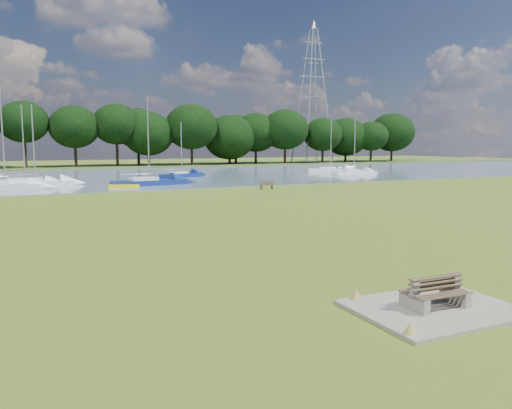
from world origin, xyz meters
name	(u,v)px	position (x,y,z in m)	size (l,w,h in m)	color
ground	(234,228)	(0.00, 0.00, 0.00)	(220.00, 220.00, 0.00)	#596120
river	(109,177)	(0.00, 42.00, 0.00)	(220.00, 40.00, 0.10)	slate
far_bank	(84,167)	(0.00, 72.00, 0.00)	(220.00, 20.00, 0.40)	#4C6626
concrete_pad	(434,309)	(0.00, -14.00, 0.05)	(4.20, 3.20, 0.10)	gray
bench_pair	(435,293)	(0.00, -14.00, 0.46)	(1.68, 1.02, 0.89)	gray
riverbank_bench	(267,185)	(11.07, 18.70, 0.40)	(1.30, 0.42, 0.79)	brown
kayak	(124,186)	(-0.99, 25.80, 0.19)	(2.87, 0.67, 0.29)	#E1DF07
pylon	(313,75)	(47.07, 70.00, 18.72)	(6.54, 4.58, 29.90)	#9E9E9F
tree_line	(92,129)	(1.21, 68.00, 6.76)	(145.79, 9.35, 11.32)	black
sailboat_0	(25,181)	(-9.77, 32.47, 0.51)	(6.50, 3.27, 8.13)	silver
sailboat_1	(34,181)	(-8.87, 31.19, 0.55)	(7.24, 2.09, 8.12)	silver
sailboat_2	(181,174)	(8.28, 37.70, 0.48)	(6.12, 3.74, 6.97)	navy
sailboat_5	(330,169)	(31.40, 38.97, 0.52)	(7.06, 4.25, 8.35)	silver
sailboat_6	(148,180)	(1.81, 27.54, 0.54)	(7.82, 3.24, 9.11)	navy
sailboat_7	(354,171)	(31.46, 33.17, 0.49)	(6.21, 1.80, 8.13)	silver
sailboat_8	(5,184)	(-11.49, 28.79, 0.57)	(7.09, 4.25, 10.24)	silver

